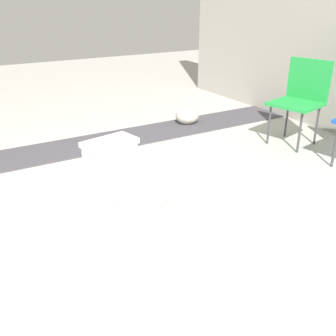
% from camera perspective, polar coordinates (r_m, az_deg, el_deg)
% --- Properties ---
extents(ground_plane, '(14.00, 14.00, 0.00)m').
position_cam_1_polar(ground_plane, '(2.89, -5.99, -5.55)').
color(ground_plane, '#A8A59E').
extents(gravel_strip, '(0.56, 8.00, 0.01)m').
position_cam_1_polar(gravel_strip, '(4.20, -7.63, 4.10)').
color(gravel_strip, '#423F44').
rests_on(gravel_strip, ground).
extents(toilet, '(0.69, 0.49, 0.52)m').
position_cam_1_polar(toilet, '(2.66, -5.53, -2.93)').
color(toilet, white).
rests_on(toilet, ground).
extents(folding_chair_left, '(0.53, 0.53, 0.83)m').
position_cam_1_polar(folding_chair_left, '(4.20, 18.88, 10.24)').
color(folding_chair_left, '#1E8C38').
rests_on(folding_chair_left, ground).
extents(boulder_near, '(0.29, 0.31, 0.20)m').
position_cam_1_polar(boulder_near, '(4.69, 2.82, 7.58)').
color(boulder_near, '#ADA899').
rests_on(boulder_near, ground).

